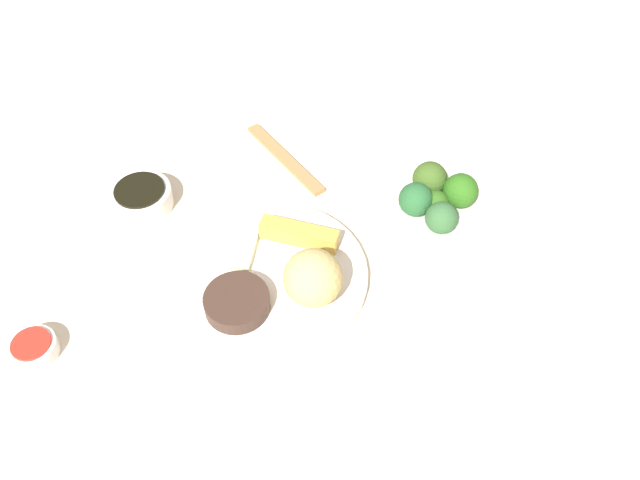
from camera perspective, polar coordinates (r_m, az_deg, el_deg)
tabletop at (r=0.94m, az=-5.21°, el=-3.53°), size 2.20×2.20×0.02m
main_plate at (r=0.92m, az=-4.31°, el=-3.23°), size 0.27×0.27×0.02m
rice_scoop at (r=0.86m, az=-0.62°, el=-3.39°), size 0.08×0.08×0.08m
spring_roll at (r=0.94m, az=-1.85°, el=0.51°), size 0.12×0.04×0.03m
crab_rangoon_wonton at (r=0.94m, az=-7.89°, el=-0.83°), size 0.08×0.08×0.01m
stir_fry_heap at (r=0.87m, az=-7.13°, el=-5.58°), size 0.09×0.09×0.02m
broccoli_plate at (r=1.02m, az=9.75°, el=2.71°), size 0.22×0.22×0.01m
broccoli_floret_0 at (r=0.97m, az=10.73°, el=1.94°), size 0.05×0.05×0.05m
broccoli_floret_1 at (r=1.02m, az=9.71°, el=5.38°), size 0.05×0.05×0.05m
broccoli_floret_2 at (r=1.01m, az=12.35°, el=4.28°), size 0.05×0.05×0.05m
broccoli_floret_3 at (r=0.98m, az=8.49°, el=3.58°), size 0.05×0.05×0.05m
broccoli_floret_4 at (r=0.99m, az=10.21°, el=3.29°), size 0.04×0.04×0.04m
soy_sauce_bowl at (r=1.04m, az=-15.52°, el=3.60°), size 0.10×0.10×0.03m
soy_sauce_bowl_liquid at (r=1.03m, az=-15.73°, el=4.29°), size 0.08×0.08×0.00m
sauce_ramekin_sweet_and_sour at (r=0.93m, az=-24.03°, el=-8.80°), size 0.06×0.06×0.02m
sauce_ramekin_sweet_and_sour_liquid at (r=0.92m, az=-24.28°, el=-8.38°), size 0.05×0.05×0.00m
chopsticks_pair at (r=1.09m, az=-3.13°, el=7.23°), size 0.18×0.12×0.01m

